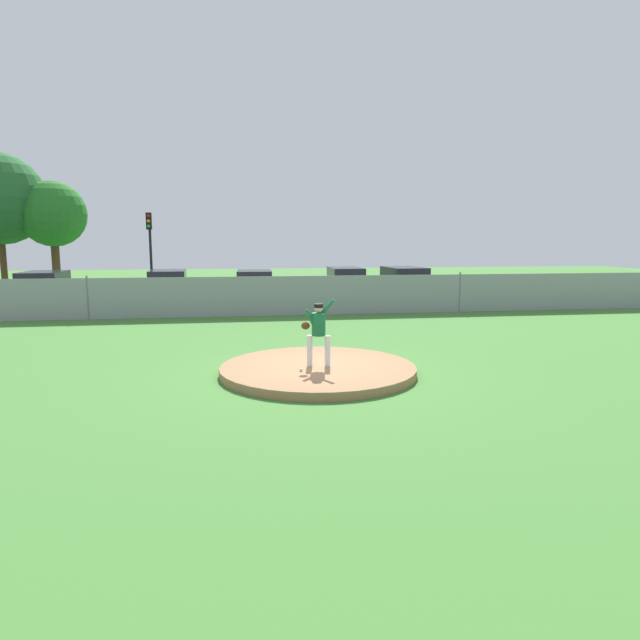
# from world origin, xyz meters

# --- Properties ---
(ground_plane) EXTENTS (80.00, 80.00, 0.00)m
(ground_plane) POSITION_xyz_m (0.00, 6.00, 0.00)
(ground_plane) COLOR #427A33
(asphalt_strip) EXTENTS (44.00, 7.00, 0.01)m
(asphalt_strip) POSITION_xyz_m (0.00, 14.50, 0.00)
(asphalt_strip) COLOR #2B2B2D
(asphalt_strip) RESTS_ON ground_plane
(pitchers_mound) EXTENTS (4.61, 4.61, 0.20)m
(pitchers_mound) POSITION_xyz_m (0.00, 0.00, 0.10)
(pitchers_mound) COLOR #99704C
(pitchers_mound) RESTS_ON ground_plane
(pitcher_youth) EXTENTS (0.78, 0.32, 1.60)m
(pitcher_youth) POSITION_xyz_m (-0.00, -0.05, 1.10)
(pitcher_youth) COLOR silver
(pitcher_youth) RESTS_ON pitchers_mound
(baseball) EXTENTS (0.07, 0.07, 0.07)m
(baseball) POSITION_xyz_m (-0.46, -0.49, 0.23)
(baseball) COLOR white
(baseball) RESTS_ON pitchers_mound
(chainlink_fence) EXTENTS (38.43, 0.07, 1.73)m
(chainlink_fence) POSITION_xyz_m (0.00, 10.00, 0.82)
(chainlink_fence) COLOR gray
(chainlink_fence) RESTS_ON ground_plane
(parked_car_slate) EXTENTS (1.79, 4.51, 1.70)m
(parked_car_slate) POSITION_xyz_m (3.62, 14.99, 0.81)
(parked_car_slate) COLOR slate
(parked_car_slate) RESTS_ON ground_plane
(parked_car_charcoal) EXTENTS (1.97, 4.65, 1.67)m
(parked_car_charcoal) POSITION_xyz_m (-10.61, 14.11, 0.81)
(parked_car_charcoal) COLOR #232328
(parked_car_charcoal) RESTS_ON ground_plane
(parked_car_teal) EXTENTS (2.05, 4.45, 1.64)m
(parked_car_teal) POSITION_xyz_m (-5.21, 14.97, 0.78)
(parked_car_teal) COLOR #146066
(parked_car_teal) RESTS_ON ground_plane
(parked_car_champagne) EXTENTS (1.96, 4.37, 1.62)m
(parked_car_champagne) POSITION_xyz_m (-1.03, 14.44, 0.78)
(parked_car_champagne) COLOR tan
(parked_car_champagne) RESTS_ON ground_plane
(parked_car_navy) EXTENTS (2.24, 4.87, 1.72)m
(parked_car_navy) POSITION_xyz_m (6.59, 14.54, 0.83)
(parked_car_navy) COLOR #161E4C
(parked_car_navy) RESTS_ON ground_plane
(traffic_cone_orange) EXTENTS (0.40, 0.40, 0.55)m
(traffic_cone_orange) POSITION_xyz_m (9.51, 12.49, 0.26)
(traffic_cone_orange) COLOR orange
(traffic_cone_orange) RESTS_ON asphalt_strip
(traffic_light_near) EXTENTS (0.28, 0.46, 4.54)m
(traffic_light_near) POSITION_xyz_m (-6.51, 18.57, 3.12)
(traffic_light_near) COLOR black
(traffic_light_near) RESTS_ON ground_plane
(tree_broad_left) EXTENTS (3.84, 3.84, 6.52)m
(tree_broad_left) POSITION_xyz_m (-12.55, 22.29, 4.56)
(tree_broad_left) COLOR #4C331E
(tree_broad_left) RESTS_ON ground_plane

